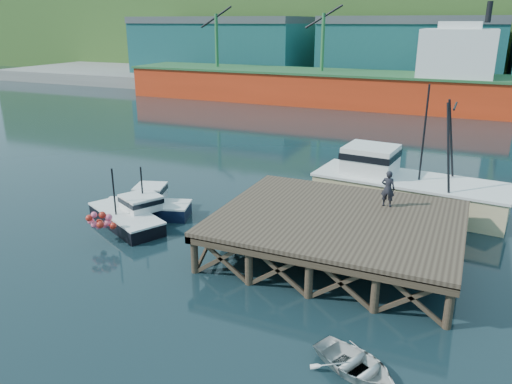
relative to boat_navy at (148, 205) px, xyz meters
The scene contains 12 objects.
ground 6.76m from the boat_navy, ahead, with size 300.00×300.00×0.00m, color black.
wharf 12.29m from the boat_navy, ahead, with size 12.00×10.00×2.62m.
far_quay 69.71m from the boat_navy, 84.49° to the left, with size 160.00×40.00×2.00m, color gray.
warehouse_left 70.58m from the boat_navy, 113.73° to the left, with size 32.00×16.00×9.00m, color #1B5A5A.
warehouse_mid 65.00m from the boat_navy, 84.06° to the left, with size 28.00×16.00×9.00m, color #1B5A5A.
cargo_ship 47.49m from the boat_navy, 92.14° to the left, with size 55.50×10.00×13.75m.
hillside 100.15m from the boat_navy, 86.15° to the left, with size 220.00×50.00×22.00m, color #2D511E.
boat_navy is the anchor object (origin of this frame).
boat_black 1.78m from the boat_navy, 90.17° to the right, with size 6.21×5.21×3.63m.
trawler 16.28m from the boat_navy, 28.10° to the left, with size 12.21×5.41×7.93m.
dinghy 17.88m from the boat_navy, 31.63° to the right, with size 2.30×3.22×0.67m, color silver.
dockworker 14.47m from the boat_navy, ahead, with size 0.71×0.47×1.96m, color black.
Camera 1 is at (11.16, -23.11, 11.44)m, focal length 35.00 mm.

